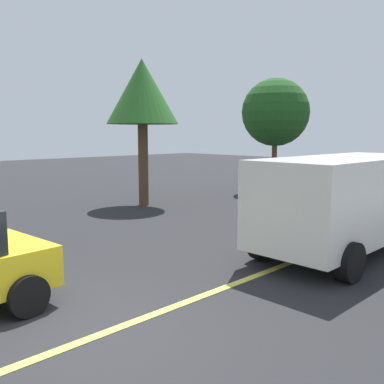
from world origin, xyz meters
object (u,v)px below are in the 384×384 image
tree_left_verge (142,93)px  tree_right_verge (275,113)px  white_van (345,198)px  car_black_mid_road (350,187)px

tree_left_verge → tree_right_verge: bearing=-9.6°
tree_left_verge → tree_right_verge: 7.02m
white_van → tree_left_verge: tree_left_verge is taller
car_black_mid_road → tree_left_verge: (-4.76, 5.96, 3.40)m
car_black_mid_road → tree_left_verge: 8.35m
white_van → tree_right_verge: size_ratio=0.98×
car_black_mid_road → tree_right_verge: (2.14, 4.79, 2.89)m
car_black_mid_road → tree_left_verge: tree_left_verge is taller
white_van → tree_right_verge: (7.78, 7.33, 2.44)m
white_van → tree_left_verge: (0.88, 8.50, 2.95)m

